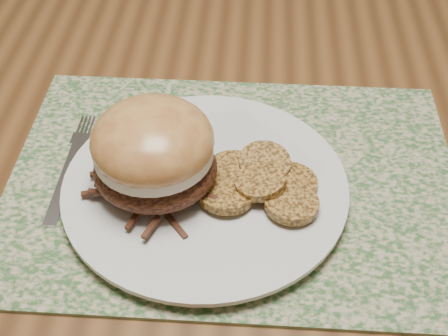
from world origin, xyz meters
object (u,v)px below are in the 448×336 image
at_px(dinner_plate, 205,188).
at_px(pork_sandwich, 154,152).
at_px(dining_table, 274,219).
at_px(fork, 71,166).

bearing_deg(dinner_plate, pork_sandwich, -171.49).
relative_size(dining_table, pork_sandwich, 12.83).
height_order(dining_table, dinner_plate, dinner_plate).
bearing_deg(fork, pork_sandwich, -20.42).
xyz_separation_m(dining_table, dinner_plate, (-0.07, -0.05, 0.09)).
relative_size(dining_table, fork, 9.23).
height_order(dining_table, fork, fork).
xyz_separation_m(dining_table, fork, (-0.21, -0.02, 0.09)).
bearing_deg(dining_table, fork, -175.60).
height_order(pork_sandwich, fork, pork_sandwich).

